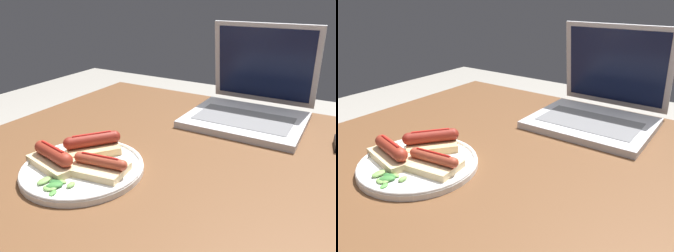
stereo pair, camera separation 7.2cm
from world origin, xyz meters
TOP-DOWN VIEW (x-y plane):
  - desk at (0.00, 0.00)m, footprint 1.02×0.87m
  - laptop at (0.06, 0.30)m, footprint 0.31×0.30m
  - plate at (-0.14, -0.16)m, footprint 0.24×0.24m
  - sausage_toast_left at (-0.19, -0.19)m, footprint 0.13×0.08m
  - sausage_toast_middle at (-0.10, -0.16)m, footprint 0.11×0.08m
  - sausage_toast_right at (-0.17, -0.10)m, footprint 0.12×0.13m
  - salad_pile at (-0.14, -0.24)m, footprint 0.07×0.06m

SIDE VIEW (x-z plane):
  - desk at x=0.00m, z-range 0.27..0.97m
  - plate at x=-0.14m, z-range 0.71..0.72m
  - salad_pile at x=-0.14m, z-range 0.72..0.72m
  - sausage_toast_middle at x=-0.10m, z-range 0.71..0.75m
  - sausage_toast_right at x=-0.17m, z-range 0.71..0.76m
  - sausage_toast_left at x=-0.19m, z-range 0.71..0.76m
  - laptop at x=0.06m, z-range 0.62..0.88m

